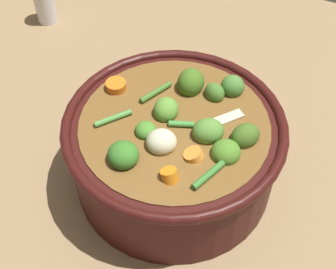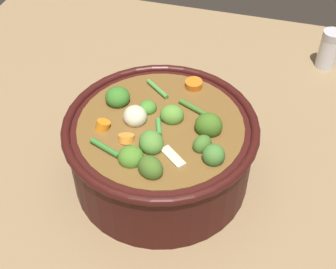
% 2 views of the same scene
% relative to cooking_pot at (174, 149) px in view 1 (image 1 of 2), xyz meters
% --- Properties ---
extents(ground_plane, '(1.10, 1.10, 0.00)m').
position_rel_cooking_pot_xyz_m(ground_plane, '(-0.00, -0.00, -0.07)').
color(ground_plane, '#8C704C').
extents(cooking_pot, '(0.30, 0.30, 0.15)m').
position_rel_cooking_pot_xyz_m(cooking_pot, '(0.00, 0.00, 0.00)').
color(cooking_pot, '#38110F').
rests_on(cooking_pot, ground_plane).
extents(salt_shaker, '(0.04, 0.04, 0.08)m').
position_rel_cooking_pot_xyz_m(salt_shaker, '(-0.39, 0.25, -0.02)').
color(salt_shaker, silver).
rests_on(salt_shaker, ground_plane).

